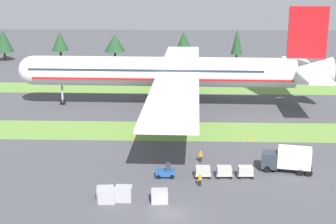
% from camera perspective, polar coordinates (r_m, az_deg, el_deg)
% --- Properties ---
extents(ground_plane, '(400.00, 400.00, 0.00)m').
position_cam_1_polar(ground_plane, '(58.36, 0.23, -11.68)').
color(ground_plane, '#47474C').
extents(grass_strip_near, '(320.00, 11.09, 0.01)m').
position_cam_1_polar(grass_strip_near, '(87.92, 0.86, -2.19)').
color(grass_strip_near, olive).
rests_on(grass_strip_near, ground).
extents(grass_strip_far, '(320.00, 11.09, 0.01)m').
position_cam_1_polar(grass_strip_far, '(120.94, 1.17, 2.71)').
color(grass_strip_far, olive).
rests_on(grass_strip_far, ground).
extents(airliner, '(64.42, 78.86, 20.71)m').
position_cam_1_polar(airliner, '(102.67, 0.54, 4.65)').
color(airliner, silver).
rests_on(airliner, ground).
extents(baggage_tug, '(2.65, 1.40, 1.97)m').
position_cam_1_polar(baggage_tug, '(68.00, -0.25, -6.85)').
color(baggage_tug, '#1E4C8E').
rests_on(baggage_tug, ground).
extents(cargo_dolly_lead, '(2.26, 1.59, 1.55)m').
position_cam_1_polar(cargo_dolly_lead, '(68.15, 4.01, -6.75)').
color(cargo_dolly_lead, '#A3A3A8').
rests_on(cargo_dolly_lead, ground).
extents(cargo_dolly_second, '(2.26, 1.59, 1.55)m').
position_cam_1_polar(cargo_dolly_second, '(68.43, 6.45, -6.71)').
color(cargo_dolly_second, '#A3A3A8').
rests_on(cargo_dolly_second, ground).
extents(cargo_dolly_third, '(2.26, 1.59, 1.55)m').
position_cam_1_polar(cargo_dolly_third, '(68.83, 8.86, -6.67)').
color(cargo_dolly_third, '#A3A3A8').
rests_on(cargo_dolly_third, ground).
extents(catering_truck, '(7.29, 3.75, 3.58)m').
position_cam_1_polar(catering_truck, '(71.44, 13.54, -5.20)').
color(catering_truck, '#2D333D').
rests_on(catering_truck, ground).
extents(ground_crew_marshaller, '(0.45, 0.40, 1.74)m').
position_cam_1_polar(ground_crew_marshaller, '(65.43, 3.69, -7.69)').
color(ground_crew_marshaller, black).
rests_on(ground_crew_marshaller, ground).
extents(ground_crew_loader, '(0.53, 0.36, 1.74)m').
position_cam_1_polar(ground_crew_loader, '(73.45, 3.75, -5.05)').
color(ground_crew_loader, black).
rests_on(ground_crew_loader, ground).
extents(uld_container_0, '(2.06, 1.67, 1.78)m').
position_cam_1_polar(uld_container_0, '(61.65, -5.10, -9.28)').
color(uld_container_0, '#A3A3A8').
rests_on(uld_container_0, ground).
extents(uld_container_1, '(2.02, 1.62, 1.69)m').
position_cam_1_polar(uld_container_1, '(61.42, -7.00, -9.48)').
color(uld_container_1, '#A3A3A8').
rests_on(uld_container_1, ground).
extents(uld_container_2, '(2.16, 1.81, 1.65)m').
position_cam_1_polar(uld_container_2, '(62.04, -7.21, -9.24)').
color(uld_container_2, '#A3A3A8').
rests_on(uld_container_2, ground).
extents(uld_container_3, '(2.12, 1.75, 1.56)m').
position_cam_1_polar(uld_container_3, '(61.00, -0.98, -9.61)').
color(uld_container_3, '#A3A3A8').
rests_on(uld_container_3, ground).
extents(taxiway_marker_0, '(0.44, 0.44, 0.49)m').
position_cam_1_polar(taxiway_marker_0, '(83.98, -3.83, -2.90)').
color(taxiway_marker_0, orange).
rests_on(taxiway_marker_0, ground).
extents(taxiway_marker_1, '(0.44, 0.44, 0.45)m').
position_cam_1_polar(taxiway_marker_1, '(84.42, 9.84, -3.02)').
color(taxiway_marker_1, orange).
rests_on(taxiway_marker_1, ground).
extents(taxiway_marker_2, '(0.44, 0.44, 0.67)m').
position_cam_1_polar(taxiway_marker_2, '(84.43, 9.20, -2.91)').
color(taxiway_marker_2, orange).
rests_on(taxiway_marker_2, ground).
extents(distant_tree_line, '(157.09, 11.58, 10.77)m').
position_cam_1_polar(distant_tree_line, '(155.75, -1.36, 7.96)').
color(distant_tree_line, '#4C3823').
rests_on(distant_tree_line, ground).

